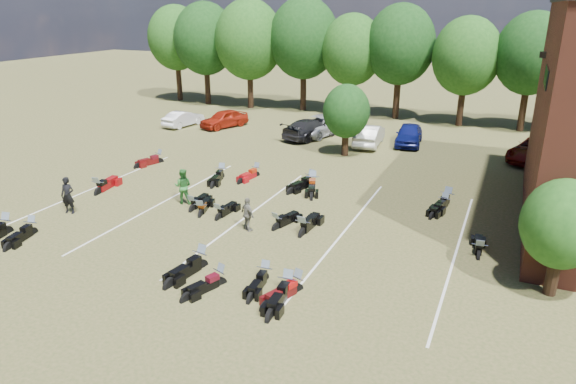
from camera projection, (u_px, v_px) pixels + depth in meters
The scene contains 37 objects.
ground at pixel (276, 252), 21.79m from camera, with size 160.00×160.00×0.00m, color brown.
car_0 at pixel (224, 119), 43.77m from camera, with size 1.77×4.40×1.50m, color maroon.
car_1 at pixel (183, 119), 44.24m from camera, with size 1.39×3.98×1.31m, color silver.
car_2 at pixel (319, 126), 41.12m from camera, with size 2.56×5.55×1.54m, color #96989F.
car_3 at pixel (310, 129), 40.15m from camera, with size 2.13×5.24×1.52m, color black.
car_4 at pixel (409, 135), 38.32m from camera, with size 1.82×4.52×1.54m, color #0C1258.
car_5 at pixel (369, 135), 38.12m from camera, with size 1.65×4.72×1.55m, color #ABACA7.
car_6 at pixel (535, 150), 34.20m from camera, with size 2.50×5.43×1.51m, color #4E0804.
car_7 at pixel (564, 155), 33.07m from camera, with size 2.16×5.31×1.54m, color #333337.
person_black at pixel (68, 195), 25.57m from camera, with size 0.69×0.45×1.88m, color black.
person_green at pixel (183, 186), 26.85m from camera, with size 0.92×0.72×1.90m, color #2A702A.
person_grey at pixel (248, 214), 23.57m from camera, with size 0.96×0.40×1.63m, color #605D52.
motorcycle_0 at pixel (7, 234), 23.53m from camera, with size 0.80×2.50×1.39m, color black, non-canonical shape.
motorcycle_1 at pixel (33, 234), 23.48m from camera, with size 0.70×2.20×1.22m, color black, non-canonical shape.
motorcycle_2 at pixel (201, 268), 20.48m from camera, with size 0.77×2.41×1.35m, color black, non-canonical shape.
motorcycle_3 at pixel (265, 281), 19.51m from camera, with size 0.65×2.04×1.14m, color black, non-canonical shape.
motorcycle_4 at pixel (287, 294), 18.63m from camera, with size 0.74×2.32×1.29m, color black, non-canonical shape.
motorcycle_5 at pixel (220, 285), 19.23m from camera, with size 0.66×2.09×1.16m, color black, non-canonical shape.
motorcycle_6 at pixel (296, 292), 18.78m from camera, with size 0.69×2.16×1.21m, color #45090B, non-canonical shape.
motorcycle_7 at pixel (99, 194), 28.51m from camera, with size 0.80×2.50×1.40m, color maroon, non-canonical shape.
motorcycle_8 at pixel (201, 216), 25.54m from camera, with size 0.69×2.16×1.20m, color black, non-canonical shape.
motorcycle_9 at pixel (219, 219), 25.16m from camera, with size 0.66×2.08×1.16m, color black, non-canonical shape.
motorcycle_10 at pixel (193, 210), 26.19m from camera, with size 0.68×2.12×1.18m, color black, non-canonical shape.
motorcycle_11 at pixel (277, 229), 24.02m from camera, with size 0.69×2.15×1.20m, color black, non-canonical shape.
motorcycle_12 at pixel (302, 235), 23.39m from camera, with size 0.77×2.43×1.35m, color black, non-canonical shape.
motorcycle_13 at pixel (478, 257), 21.33m from camera, with size 0.66×2.07×1.16m, color black, non-canonical shape.
motorcycle_14 at pixel (159, 163), 34.15m from camera, with size 0.71×2.23×1.24m, color #4F0B0B, non-canonical shape.
motorcycle_15 at pixel (256, 176), 31.41m from camera, with size 0.68×2.14×1.19m, color maroon, non-canonical shape.
motorcycle_16 at pixel (222, 178), 31.08m from camera, with size 0.74×2.32×1.29m, color black, non-canonical shape.
motorcycle_17 at pixel (313, 188), 29.43m from camera, with size 0.78×2.46×1.37m, color black, non-canonical shape.
motorcycle_18 at pixel (310, 186), 29.77m from camera, with size 0.76×2.40×1.34m, color black, non-canonical shape.
motorcycle_19 at pixel (443, 209), 26.39m from camera, with size 0.68×2.13×1.19m, color black, non-canonical shape.
motorcycle_20 at pixel (446, 205), 26.93m from camera, with size 0.76×2.39×1.33m, color black, non-canonical shape.
tree_line at pixel (406, 48), 44.90m from camera, with size 56.00×6.00×9.79m.
young_tree_near_building at pixel (563, 224), 17.70m from camera, with size 2.80×2.80×4.16m.
young_tree_midfield at pixel (346, 111), 34.80m from camera, with size 3.20×3.20×4.70m.
parking_lines at pixel (247, 216), 25.51m from camera, with size 20.10×14.00×0.01m.
Camera 1 is at (8.42, -17.70, 9.87)m, focal length 32.00 mm.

